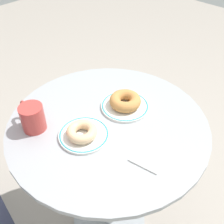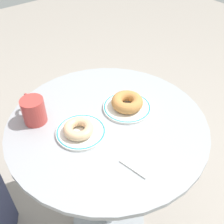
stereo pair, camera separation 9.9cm
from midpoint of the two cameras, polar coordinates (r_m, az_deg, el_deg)
The scene contains 8 objects.
ground_plane at distance 1.62m, azimuth 1.19°, elevation -22.43°, with size 7.00×7.00×0.02m, color #9E9389.
cafe_table at distance 1.17m, azimuth 1.55°, elevation -10.70°, with size 0.75×0.75×0.76m.
plate_left at distance 0.95m, azimuth -3.70°, elevation -4.37°, with size 0.18×0.18×0.01m.
plate_right at distance 1.05m, azimuth 5.91°, elevation 0.91°, with size 0.19×0.19×0.01m.
donut_glazed at distance 0.92m, azimuth -4.13°, elevation -3.71°, with size 0.11×0.11×0.03m, color #E0B789.
donut_old_fashioned at distance 1.03m, azimuth 6.01°, elevation 2.03°, with size 0.12×0.12×0.04m, color #BC7F42.
paper_napkin at distance 0.88m, azimuth 9.99°, elevation -9.88°, with size 0.12×0.10×0.01m, color white.
coffee_mug at distance 0.99m, azimuth -13.77°, elevation 0.28°, with size 0.08×0.13×0.10m.
Camera 2 is at (-0.44, -0.57, 1.45)m, focal length 42.80 mm.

